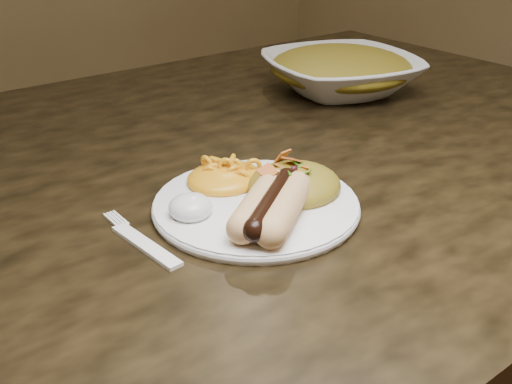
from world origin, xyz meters
TOP-DOWN VIEW (x-y plane):
  - table at (0.00, 0.00)m, footprint 1.60×0.90m
  - plate at (0.04, -0.15)m, footprint 0.26×0.26m
  - hotdog at (0.03, -0.19)m, footprint 0.11×0.12m
  - mac_and_cheese at (0.04, -0.09)m, footprint 0.11×0.10m
  - sour_cream at (-0.03, -0.14)m, footprint 0.05×0.05m
  - taco_salad at (0.09, -0.16)m, footprint 0.10×0.10m
  - fork at (-0.09, -0.15)m, footprint 0.03×0.14m
  - serving_bowl at (0.42, 0.10)m, footprint 0.31×0.31m
  - bowl_filling at (0.42, 0.10)m, footprint 0.27×0.27m

SIDE VIEW (x-z plane):
  - table at x=0.00m, z-range 0.28..1.03m
  - fork at x=-0.09m, z-range 0.75..0.75m
  - plate at x=0.04m, z-range 0.75..0.76m
  - sour_cream at x=-0.03m, z-range 0.76..0.79m
  - hotdog at x=0.03m, z-range 0.76..0.79m
  - mac_and_cheese at x=0.04m, z-range 0.76..0.80m
  - taco_salad at x=0.09m, z-range 0.76..0.80m
  - serving_bowl at x=0.42m, z-range 0.75..0.81m
  - bowl_filling at x=0.42m, z-range 0.77..0.83m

